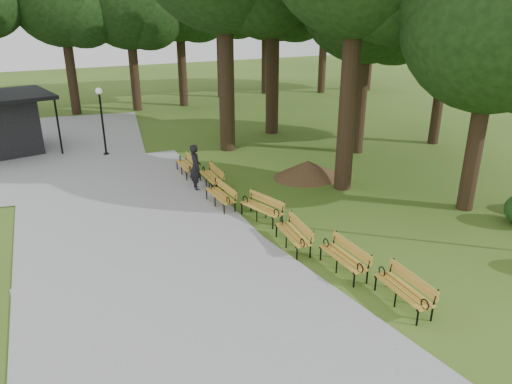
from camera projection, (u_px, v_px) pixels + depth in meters
name	position (u px, v px, depth m)	size (l,w,h in m)	color
ground	(265.00, 235.00, 15.97)	(100.00, 100.00, 0.00)	#395B1A
path	(125.00, 222.00, 16.82)	(12.00, 38.00, 0.06)	gray
person	(196.00, 167.00, 19.55)	(0.70, 0.46, 1.92)	black
lamp_post	(101.00, 108.00, 23.53)	(0.32, 0.32, 3.41)	black
dirt_mound	(307.00, 169.00, 21.19)	(2.60, 2.60, 0.75)	#47301C
bench_0	(403.00, 290.00, 12.08)	(1.90, 0.64, 0.88)	gold
bench_1	(343.00, 258.00, 13.62)	(1.90, 0.64, 0.88)	gold
bench_2	(293.00, 234.00, 15.01)	(1.90, 0.64, 0.88)	gold
bench_3	(261.00, 208.00, 16.92)	(1.90, 0.64, 0.88)	gold
bench_4	(220.00, 196.00, 18.06)	(1.90, 0.64, 0.88)	gold
bench_5	(211.00, 177.00, 19.98)	(1.90, 0.64, 0.88)	gold
bench_6	(186.00, 166.00, 21.41)	(1.90, 0.64, 0.88)	gold
lawn_tree_3	(497.00, 19.00, 15.58)	(6.19, 6.19, 9.84)	black
lawn_tree_5	(452.00, 7.00, 23.93)	(5.65, 5.65, 9.92)	black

